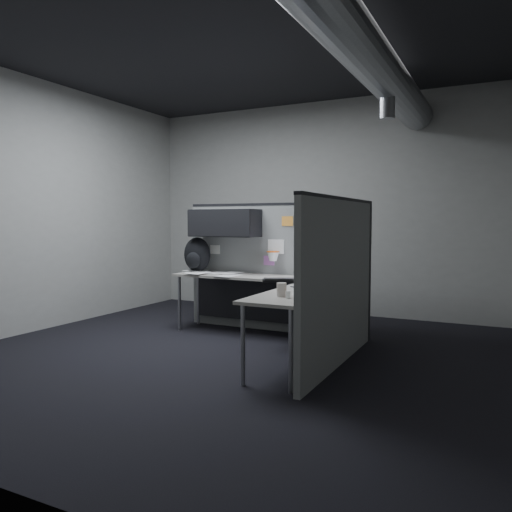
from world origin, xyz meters
The scene contains 12 objects.
room centered at (0.56, 0.00, 2.10)m, with size 5.62×5.62×3.22m.
partition_back centered at (-0.25, 1.23, 1.00)m, with size 2.44×0.42×1.63m.
partition_right centered at (1.10, 0.22, 0.82)m, with size 0.07×2.23×1.63m.
desk centered at (0.15, 0.70, 0.61)m, with size 2.31×2.11×0.73m.
monitor centered at (0.65, 0.98, 0.99)m, with size 0.60×0.60×0.51m.
keyboard centered at (0.38, 0.55, 0.75)m, with size 0.52×0.39×0.04m.
mouse centered at (0.72, 0.25, 0.75)m, with size 0.29×0.30×0.05m.
phone centered at (0.88, -0.10, 0.77)m, with size 0.28×0.29×0.11m.
bottles centered at (0.91, -0.46, 0.77)m, with size 0.14×0.18×0.09m.
cup centered at (0.76, -0.42, 0.79)m, with size 0.09×0.09×0.12m, color #BAAEA4.
papers centered at (-0.83, 0.96, 0.74)m, with size 0.88×0.57×0.02m.
backpack centered at (-1.11, 1.06, 0.95)m, with size 0.40×0.37×0.46m.
Camera 1 is at (2.52, -4.46, 1.40)m, focal length 35.00 mm.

